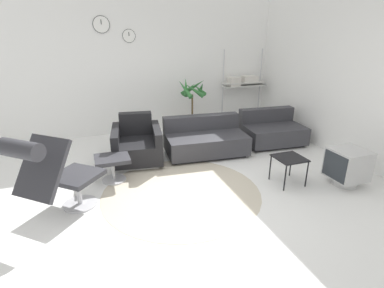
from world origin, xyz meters
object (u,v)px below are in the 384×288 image
at_px(couch_second, 272,131).
at_px(couch_low, 205,140).
at_px(armchair_red, 137,145).
at_px(potted_plant, 193,109).
at_px(lounge_chair, 51,169).
at_px(side_table, 289,160).
at_px(crt_television, 347,166).
at_px(ottoman, 112,163).
at_px(shelf_unit, 243,82).

bearing_deg(couch_second, couch_low, 6.90).
relative_size(couch_low, couch_second, 1.24).
relative_size(armchair_red, couch_second, 0.82).
relative_size(armchair_red, potted_plant, 0.80).
relative_size(lounge_chair, side_table, 2.71).
bearing_deg(armchair_red, crt_television, 153.59).
xyz_separation_m(lounge_chair, couch_low, (2.43, 1.38, -0.42)).
height_order(ottoman, shelf_unit, shelf_unit).
bearing_deg(ottoman, couch_low, 18.04).
xyz_separation_m(couch_second, potted_plant, (-1.34, 0.99, 0.33)).
bearing_deg(potted_plant, shelf_unit, 16.79).
height_order(armchair_red, couch_low, armchair_red).
bearing_deg(lounge_chair, armchair_red, 91.60).
xyz_separation_m(side_table, potted_plant, (-0.59, 2.55, 0.21)).
height_order(couch_low, side_table, couch_low).
xyz_separation_m(couch_second, crt_television, (0.03, -1.89, 0.05)).
relative_size(ottoman, shelf_unit, 0.29).
bearing_deg(shelf_unit, crt_television, -90.54).
xyz_separation_m(lounge_chair, crt_television, (3.92, -0.45, -0.37)).
height_order(armchair_red, shelf_unit, shelf_unit).
bearing_deg(potted_plant, side_table, -76.95).
distance_m(couch_low, crt_television, 2.36).
bearing_deg(couch_second, armchair_red, 4.54).
bearing_deg(potted_plant, couch_second, -36.46).
distance_m(couch_second, potted_plant, 1.69).
height_order(ottoman, couch_low, couch_low).
bearing_deg(armchair_red, potted_plant, -135.88).
xyz_separation_m(couch_low, crt_television, (1.49, -1.83, 0.05)).
distance_m(lounge_chair, potted_plant, 3.52).
bearing_deg(side_table, shelf_unit, 74.91).
xyz_separation_m(couch_second, side_table, (-0.74, -1.56, 0.12)).
bearing_deg(side_table, crt_television, -22.72).
relative_size(ottoman, armchair_red, 0.51).
height_order(lounge_chair, potted_plant, potted_plant).
bearing_deg(shelf_unit, couch_second, -92.28).
bearing_deg(side_table, armchair_red, 141.30).
height_order(potted_plant, shelf_unit, shelf_unit).
bearing_deg(ottoman, lounge_chair, -131.27).
bearing_deg(ottoman, armchair_red, 52.56).
xyz_separation_m(armchair_red, couch_second, (2.70, -0.00, -0.04)).
distance_m(couch_second, side_table, 1.74).
height_order(lounge_chair, crt_television, lounge_chair).
xyz_separation_m(lounge_chair, armchair_red, (1.19, 1.44, -0.38)).
height_order(couch_second, potted_plant, potted_plant).
height_order(lounge_chair, couch_second, lounge_chair).
bearing_deg(shelf_unit, armchair_red, -153.00).
height_order(couch_second, side_table, couch_second).
xyz_separation_m(crt_television, shelf_unit, (0.03, 3.29, 0.72)).
height_order(side_table, crt_television, crt_television).
bearing_deg(crt_television, shelf_unit, -0.79).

